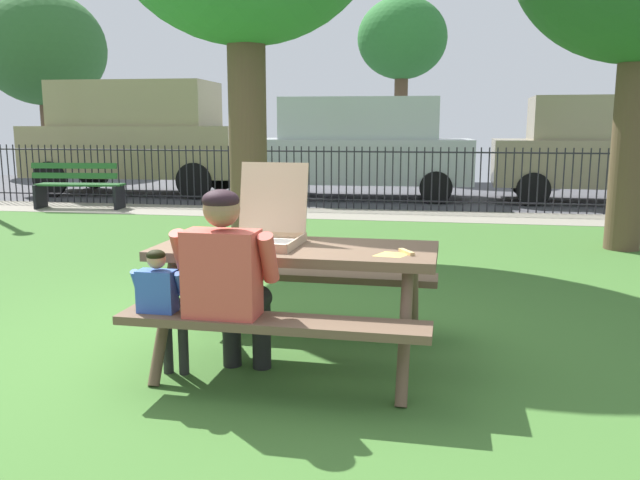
# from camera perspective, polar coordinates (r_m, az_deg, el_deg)

# --- Properties ---
(ground) EXTENTS (28.00, 11.53, 0.02)m
(ground) POSITION_cam_1_polar(r_m,az_deg,el_deg) (6.46, -5.34, -3.83)
(ground) COLOR #3D6B2C
(cobblestone_walkway) EXTENTS (28.00, 1.40, 0.01)m
(cobblestone_walkway) POSITION_cam_1_polar(r_m,az_deg,el_deg) (11.34, 1.48, 2.29)
(cobblestone_walkway) COLOR gray
(street_asphalt) EXTENTS (28.00, 6.10, 0.01)m
(street_asphalt) POSITION_cam_1_polar(r_m,az_deg,el_deg) (15.04, 3.65, 4.21)
(street_asphalt) COLOR #424247
(picnic_table_foreground) EXTENTS (1.83, 1.52, 0.79)m
(picnic_table_foreground) POSITION_cam_1_polar(r_m,az_deg,el_deg) (4.22, -2.12, -2.85)
(picnic_table_foreground) COLOR brown
(picnic_table_foreground) RESTS_ON ground
(pizza_box_open) EXTENTS (0.50, 0.56, 0.52)m
(pizza_box_open) POSITION_cam_1_polar(r_m,az_deg,el_deg) (4.30, -4.68, 1.37)
(pizza_box_open) COLOR tan
(pizza_box_open) RESTS_ON picnic_table_foreground
(pizza_slice_on_table) EXTENTS (0.25, 0.23, 0.02)m
(pizza_slice_on_table) POSITION_cam_1_polar(r_m,az_deg,el_deg) (3.95, 6.64, -1.16)
(pizza_slice_on_table) COLOR #ECD058
(pizza_slice_on_table) RESTS_ON picnic_table_foreground
(adult_at_table) EXTENTS (0.61, 0.60, 1.19)m
(adult_at_table) POSITION_cam_1_polar(r_m,az_deg,el_deg) (3.82, -8.07, -3.42)
(adult_at_table) COLOR black
(adult_at_table) RESTS_ON ground
(child_at_table) EXTENTS (0.32, 0.31, 0.83)m
(child_at_table) POSITION_cam_1_polar(r_m,az_deg,el_deg) (3.98, -13.63, -5.28)
(child_at_table) COLOR #242424
(child_at_table) RESTS_ON ground
(iron_fence_streetside) EXTENTS (19.38, 0.03, 1.14)m
(iron_fence_streetside) POSITION_cam_1_polar(r_m,az_deg,el_deg) (11.97, 2.00, 5.52)
(iron_fence_streetside) COLOR black
(iron_fence_streetside) RESTS_ON ground
(park_bench_left) EXTENTS (1.63, 0.60, 0.85)m
(park_bench_left) POSITION_cam_1_polar(r_m,az_deg,el_deg) (12.80, -20.44, 4.45)
(park_bench_left) COLOR #285F2B
(park_bench_left) RESTS_ON ground
(parked_car_far_left) EXTENTS (4.77, 2.22, 2.46)m
(parked_car_far_left) POSITION_cam_1_polar(r_m,az_deg,el_deg) (15.18, -15.69, 8.87)
(parked_car_far_left) COLOR #978A60
(parked_car_far_left) RESTS_ON ground
(parked_car_left) EXTENTS (4.67, 2.11, 2.08)m
(parked_car_left) POSITION_cam_1_polar(r_m,az_deg,el_deg) (13.78, 3.52, 8.26)
(parked_car_left) COLOR #B0B7B8
(parked_car_left) RESTS_ON ground
(parked_car_center) EXTENTS (4.67, 2.09, 2.08)m
(parked_car_center) POSITION_cam_1_polar(r_m,az_deg,el_deg) (14.11, 24.43, 7.43)
(parked_car_center) COLOR gray
(parked_car_center) RESTS_ON ground
(far_tree_left) EXTENTS (3.91, 3.91, 5.65)m
(far_tree_left) POSITION_cam_1_polar(r_m,az_deg,el_deg) (23.01, -23.17, 15.15)
(far_tree_left) COLOR brown
(far_tree_left) RESTS_ON ground
(far_tree_midleft) EXTENTS (2.55, 2.55, 5.10)m
(far_tree_midleft) POSITION_cam_1_polar(r_m,az_deg,el_deg) (19.46, 7.23, 16.96)
(far_tree_midleft) COLOR brown
(far_tree_midleft) RESTS_ON ground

